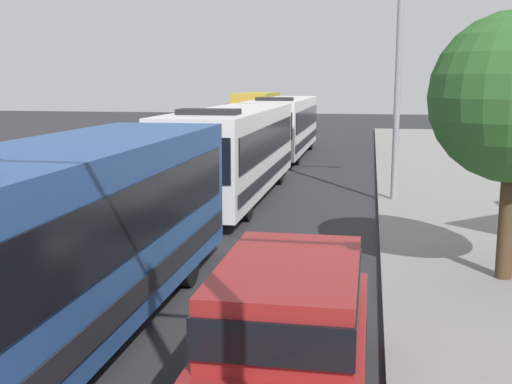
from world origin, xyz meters
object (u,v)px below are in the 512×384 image
bus_second_in_line (234,149)px  streetlamp_mid (400,30)px  bus_lead (58,237)px  box_truck_oncoming (255,114)px  white_suv (288,335)px  bus_middle (284,124)px

bus_second_in_line → streetlamp_mid: size_ratio=1.27×
bus_lead → box_truck_oncoming: bearing=95.5°
bus_second_in_line → streetlamp_mid: streetlamp_mid is taller
bus_second_in_line → white_suv: 14.54m
bus_lead → streetlamp_mid: (5.40, 12.43, 3.88)m
white_suv → box_truck_oncoming: (-7.00, 35.96, 0.68)m
bus_second_in_line → bus_middle: bearing=90.0°
bus_lead → bus_middle: size_ratio=0.96×
bus_lead → streetlamp_mid: streetlamp_mid is taller
bus_second_in_line → box_truck_oncoming: (-3.30, 21.91, 0.02)m
streetlamp_mid → box_truck_oncoming: bearing=111.6°
bus_lead → bus_second_in_line: bearing=90.0°
box_truck_oncoming → streetlamp_mid: streetlamp_mid is taller
bus_second_in_line → streetlamp_mid: 6.65m
white_suv → box_truck_oncoming: size_ratio=0.61×
white_suv → box_truck_oncoming: bearing=101.0°
bus_middle → streetlamp_mid: 14.35m
bus_lead → white_suv: (3.70, -1.52, -0.66)m
bus_middle → bus_lead: bearing=-90.0°
bus_middle → streetlamp_mid: size_ratio=1.28×
bus_middle → white_suv: size_ratio=2.24×
bus_middle → bus_second_in_line: bearing=-90.0°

